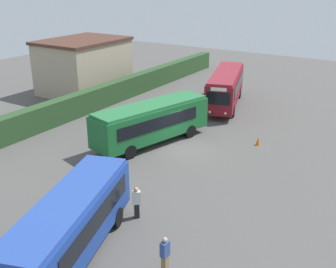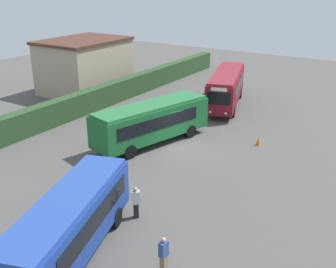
{
  "view_description": "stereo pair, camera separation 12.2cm",
  "coord_description": "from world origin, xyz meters",
  "px_view_note": "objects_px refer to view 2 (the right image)",
  "views": [
    {
      "loc": [
        -23.8,
        -13.64,
        11.83
      ],
      "look_at": [
        -0.78,
        0.94,
        1.24
      ],
      "focal_mm": 44.12,
      "sensor_mm": 36.0,
      "label": 1
    },
    {
      "loc": [
        -23.74,
        -13.74,
        11.83
      ],
      "look_at": [
        -0.78,
        0.94,
        1.24
      ],
      "focal_mm": 44.12,
      "sensor_mm": 36.0,
      "label": 2
    }
  ],
  "objects_px": {
    "bus_blue": "(69,224)",
    "person_center": "(136,202)",
    "person_left": "(164,254)",
    "bus_green": "(152,121)",
    "traffic_cone": "(258,141)",
    "person_right": "(112,120)",
    "bus_maroon": "(226,87)"
  },
  "relations": [
    {
      "from": "bus_blue",
      "to": "bus_maroon",
      "type": "xyz_separation_m",
      "value": [
        24.39,
        3.99,
        0.15
      ]
    },
    {
      "from": "bus_maroon",
      "to": "person_right",
      "type": "distance_m",
      "value": 12.2
    },
    {
      "from": "bus_blue",
      "to": "person_center",
      "type": "height_order",
      "value": "bus_blue"
    },
    {
      "from": "person_left",
      "to": "traffic_cone",
      "type": "height_order",
      "value": "person_left"
    },
    {
      "from": "traffic_cone",
      "to": "person_left",
      "type": "bearing_deg",
      "value": -173.64
    },
    {
      "from": "bus_green",
      "to": "bus_blue",
      "type": "bearing_deg",
      "value": -145.22
    },
    {
      "from": "bus_green",
      "to": "traffic_cone",
      "type": "relative_size",
      "value": 16.28
    },
    {
      "from": "person_right",
      "to": "traffic_cone",
      "type": "relative_size",
      "value": 3.1
    },
    {
      "from": "bus_maroon",
      "to": "person_left",
      "type": "height_order",
      "value": "bus_maroon"
    },
    {
      "from": "bus_maroon",
      "to": "person_center",
      "type": "xyz_separation_m",
      "value": [
        -20.24,
        -4.47,
        -0.96
      ]
    },
    {
      "from": "bus_green",
      "to": "traffic_cone",
      "type": "bearing_deg",
      "value": -45.5
    },
    {
      "from": "person_center",
      "to": "person_right",
      "type": "height_order",
      "value": "person_right"
    },
    {
      "from": "bus_green",
      "to": "person_right",
      "type": "xyz_separation_m",
      "value": [
        0.2,
        4.01,
        -0.78
      ]
    },
    {
      "from": "bus_blue",
      "to": "person_center",
      "type": "relative_size",
      "value": 5.28
    },
    {
      "from": "bus_green",
      "to": "person_center",
      "type": "xyz_separation_m",
      "value": [
        -8.79,
        -5.08,
        -0.83
      ]
    },
    {
      "from": "traffic_cone",
      "to": "bus_green",
      "type": "bearing_deg",
      "value": 119.32
    },
    {
      "from": "bus_blue",
      "to": "traffic_cone",
      "type": "height_order",
      "value": "bus_blue"
    },
    {
      "from": "bus_maroon",
      "to": "person_left",
      "type": "distance_m",
      "value": 24.34
    },
    {
      "from": "bus_blue",
      "to": "person_right",
      "type": "relative_size",
      "value": 4.98
    },
    {
      "from": "bus_maroon",
      "to": "person_right",
      "type": "height_order",
      "value": "bus_maroon"
    },
    {
      "from": "bus_green",
      "to": "person_center",
      "type": "distance_m",
      "value": 10.19
    },
    {
      "from": "person_center",
      "to": "person_right",
      "type": "xyz_separation_m",
      "value": [
        8.99,
        9.1,
        0.06
      ]
    },
    {
      "from": "person_left",
      "to": "person_right",
      "type": "bearing_deg",
      "value": -38.42
    },
    {
      "from": "bus_blue",
      "to": "bus_green",
      "type": "distance_m",
      "value": 13.73
    },
    {
      "from": "bus_maroon",
      "to": "traffic_cone",
      "type": "xyz_separation_m",
      "value": [
        -7.6,
        -6.25,
        -1.59
      ]
    },
    {
      "from": "bus_green",
      "to": "person_left",
      "type": "relative_size",
      "value": 5.74
    },
    {
      "from": "person_left",
      "to": "bus_blue",
      "type": "bearing_deg",
      "value": 24.04
    },
    {
      "from": "bus_maroon",
      "to": "person_left",
      "type": "xyz_separation_m",
      "value": [
        -22.98,
        -7.96,
        -0.99
      ]
    },
    {
      "from": "traffic_cone",
      "to": "person_right",
      "type": "bearing_deg",
      "value": 108.58
    },
    {
      "from": "bus_green",
      "to": "bus_maroon",
      "type": "distance_m",
      "value": 11.47
    },
    {
      "from": "person_left",
      "to": "traffic_cone",
      "type": "xyz_separation_m",
      "value": [
        15.39,
        1.72,
        -0.6
      ]
    },
    {
      "from": "traffic_cone",
      "to": "bus_maroon",
      "type": "bearing_deg",
      "value": 39.45
    }
  ]
}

